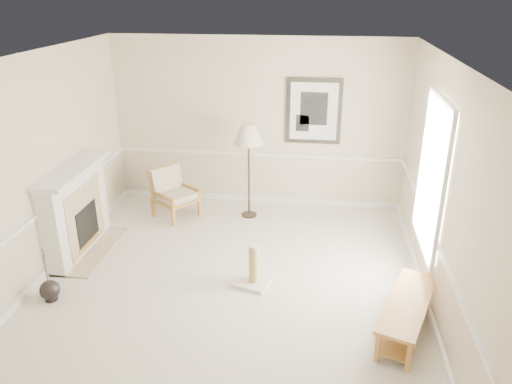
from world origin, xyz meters
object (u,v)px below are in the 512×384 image
bench (407,311)px  scratching_post (254,272)px  floor_lamp (249,137)px  floor_vase (50,291)px  armchair (172,190)px

bench → scratching_post: 1.98m
floor_lamp → floor_vase: bearing=-127.0°
floor_lamp → bench: (2.21, -2.80, -1.12)m
floor_vase → floor_lamp: floor_lamp is taller
armchair → scratching_post: bearing=-103.7°
floor_lamp → bench: size_ratio=1.09×
floor_lamp → scratching_post: floor_lamp is taller
armchair → floor_vase: bearing=-161.1°
bench → scratching_post: (-1.84, 0.73, -0.08)m
bench → floor_lamp: bearing=128.2°
floor_vase → scratching_post: floor_vase is taller
floor_vase → floor_lamp: (2.09, 2.78, 1.26)m
armchair → floor_lamp: 1.60m
floor_lamp → scratching_post: bearing=-79.9°
armchair → floor_lamp: size_ratio=0.57×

